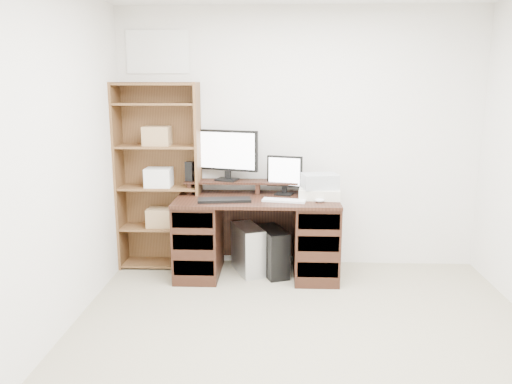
# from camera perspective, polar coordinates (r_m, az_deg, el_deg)

# --- Properties ---
(room) EXTENTS (3.54, 4.04, 2.54)m
(room) POSITION_cam_1_polar(r_m,az_deg,el_deg) (2.92, 6.53, 1.72)
(room) COLOR tan
(room) RESTS_ON ground
(desk) EXTENTS (1.50, 0.70, 0.75)m
(desk) POSITION_cam_1_polar(r_m,az_deg,el_deg) (4.71, 0.11, -4.93)
(desk) COLOR black
(desk) RESTS_ON ground
(riser_shelf) EXTENTS (1.40, 0.22, 0.12)m
(riser_shelf) POSITION_cam_1_polar(r_m,az_deg,el_deg) (4.80, 0.21, 0.98)
(riser_shelf) COLOR black
(riser_shelf) RESTS_ON desk
(monitor_wide) EXTENTS (0.59, 0.24, 0.48)m
(monitor_wide) POSITION_cam_1_polar(r_m,az_deg,el_deg) (4.80, -3.28, 4.54)
(monitor_wide) COLOR black
(monitor_wide) RESTS_ON riser_shelf
(monitor_small) EXTENTS (0.33, 0.16, 0.37)m
(monitor_small) POSITION_cam_1_polar(r_m,az_deg,el_deg) (4.72, 3.28, 2.11)
(monitor_small) COLOR black
(monitor_small) RESTS_ON desk
(speaker) EXTENTS (0.09, 0.09, 0.19)m
(speaker) POSITION_cam_1_polar(r_m,az_deg,el_deg) (4.82, -7.55, 2.37)
(speaker) COLOR black
(speaker) RESTS_ON riser_shelf
(keyboard_black) EXTENTS (0.49, 0.22, 0.03)m
(keyboard_black) POSITION_cam_1_polar(r_m,az_deg,el_deg) (4.48, -3.64, -0.93)
(keyboard_black) COLOR black
(keyboard_black) RESTS_ON desk
(keyboard_white) EXTENTS (0.40, 0.19, 0.02)m
(keyboard_white) POSITION_cam_1_polar(r_m,az_deg,el_deg) (4.48, 3.22, -0.98)
(keyboard_white) COLOR silver
(keyboard_white) RESTS_ON desk
(mouse) EXTENTS (0.10, 0.08, 0.04)m
(mouse) POSITION_cam_1_polar(r_m,az_deg,el_deg) (4.47, 7.28, -0.95)
(mouse) COLOR silver
(mouse) RESTS_ON desk
(printer) EXTENTS (0.39, 0.31, 0.09)m
(printer) POSITION_cam_1_polar(r_m,az_deg,el_deg) (4.63, 7.27, -0.15)
(printer) COLOR beige
(printer) RESTS_ON desk
(basket) EXTENTS (0.35, 0.28, 0.14)m
(basket) POSITION_cam_1_polar(r_m,az_deg,el_deg) (4.60, 7.31, 1.23)
(basket) COLOR #A1A7AC
(basket) RESTS_ON printer
(tower_silver) EXTENTS (0.36, 0.50, 0.46)m
(tower_silver) POSITION_cam_1_polar(r_m,az_deg,el_deg) (4.83, -0.92, -6.54)
(tower_silver) COLOR #B8BBC0
(tower_silver) RESTS_ON ground
(tower_black) EXTENTS (0.33, 0.48, 0.44)m
(tower_black) POSITION_cam_1_polar(r_m,az_deg,el_deg) (4.78, 1.92, -6.81)
(tower_black) COLOR black
(tower_black) RESTS_ON ground
(bookshelf) EXTENTS (0.80, 0.30, 1.80)m
(bookshelf) POSITION_cam_1_polar(r_m,az_deg,el_deg) (4.93, -10.99, 1.91)
(bookshelf) COLOR brown
(bookshelf) RESTS_ON ground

